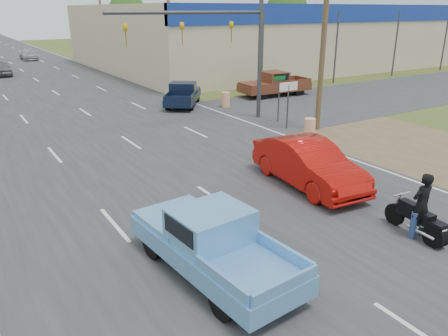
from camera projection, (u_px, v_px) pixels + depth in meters
main_road at (36, 80)px, 40.40m from camera, size 15.00×180.00×0.02m
cross_road at (117, 133)px, 22.95m from camera, size 120.00×10.00×0.02m
dirt_verge at (380, 138)px, 22.15m from camera, size 8.00×18.00×0.01m
big_box_store at (300, 33)px, 55.33m from camera, size 50.00×28.10×6.60m
utility_pole_1 at (324, 27)px, 21.95m from camera, size 2.00×0.28×10.00m
utility_pole_2 at (169, 20)px, 36.23m from camera, size 2.00×0.28×10.00m
utility_pole_3 at (101, 17)px, 50.50m from camera, size 2.00×0.28×10.00m
tree_3 at (287, 9)px, 89.78m from camera, size 8.40×8.40×10.40m
tree_5 at (127, 11)px, 97.12m from camera, size 7.98×7.98×9.88m
barrel_0 at (310, 128)px, 22.05m from camera, size 0.56×0.56×1.00m
barrel_1 at (226, 100)px, 28.99m from camera, size 0.56×0.56×1.00m
lane_sign at (288, 94)px, 23.26m from camera, size 1.20×0.08×2.52m
street_name_sign at (279, 94)px, 24.85m from camera, size 0.80×0.08×2.61m
signal_mast at (221, 36)px, 23.45m from camera, size 9.12×0.40×7.00m
red_convertible at (308, 164)px, 15.91m from camera, size 2.29×5.26×1.68m
motorcycle at (420, 222)px, 12.33m from camera, size 0.66×2.15×1.09m
rider at (421, 208)px, 12.23m from camera, size 0.72×0.51×1.84m
blue_pickup at (210, 240)px, 10.65m from camera, size 2.35×5.19×1.67m
navy_pickup at (183, 94)px, 29.43m from camera, size 4.27×4.84×1.56m
brown_pickup at (273, 84)px, 32.67m from camera, size 5.56×2.47×1.80m
distant_car_grey at (1, 68)px, 42.72m from camera, size 1.84×4.25×1.43m
distant_car_silver at (28, 55)px, 56.21m from camera, size 1.98×4.57×1.31m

